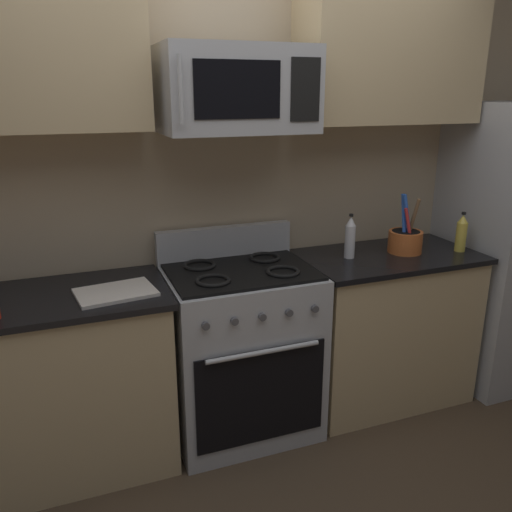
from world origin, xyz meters
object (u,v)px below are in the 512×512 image
Objects in this scene: cutting_board at (115,292)px; bottle_oil at (461,233)px; utensil_crock at (405,240)px; range_oven at (241,349)px; bottle_vinegar at (350,238)px; microwave at (237,90)px.

bottle_oil is at bearing -0.44° from cutting_board.
utensil_crock is 1.48× the size of bottle_oil.
bottle_vinegar is at bearing 2.17° from range_oven.
bottle_oil is (0.67, -0.12, -0.01)m from bottle_vinegar.
range_oven is at bearing -177.83° from bottle_vinegar.
bottle_vinegar is at bearing 170.15° from bottle_oil.
utensil_crock reaches higher than range_oven.
bottle_vinegar is 0.68m from bottle_oil.
bottle_oil is (1.95, -0.02, 0.10)m from cutting_board.
utensil_crock is at bearing -3.67° from bottle_vinegar.
bottle_vinegar is (1.28, 0.10, 0.11)m from cutting_board.
utensil_crock is 0.99× the size of cutting_board.
range_oven is 1.54× the size of microwave.
cutting_board is at bearing -177.27° from utensil_crock.
bottle_oil is (1.32, -0.12, -0.79)m from microwave.
range_oven is at bearing 176.04° from bottle_oil.
utensil_crock is at bearing 0.11° from range_oven.
cutting_board is at bearing -173.14° from range_oven.
bottle_oil is (0.31, -0.09, 0.03)m from utensil_crock.
microwave reaches higher than bottle_oil.
range_oven is 1.33m from microwave.
range_oven reaches higher than cutting_board.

